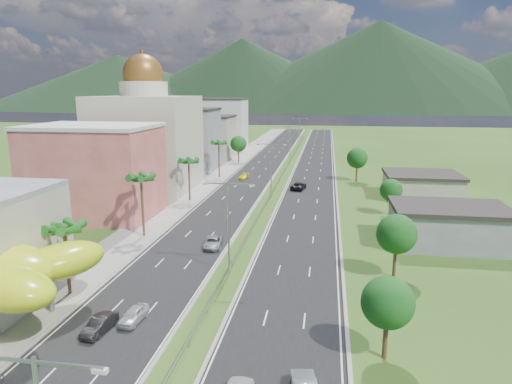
% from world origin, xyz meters
% --- Properties ---
extents(ground, '(500.00, 500.00, 0.00)m').
position_xyz_m(ground, '(0.00, 0.00, 0.00)').
color(ground, '#2D5119').
rests_on(ground, ground).
extents(road_left, '(11.00, 260.00, 0.04)m').
position_xyz_m(road_left, '(-7.50, 90.00, 0.02)').
color(road_left, black).
rests_on(road_left, ground).
extents(road_right, '(11.00, 260.00, 0.04)m').
position_xyz_m(road_right, '(7.50, 90.00, 0.02)').
color(road_right, black).
rests_on(road_right, ground).
extents(sidewalk_left, '(7.00, 260.00, 0.12)m').
position_xyz_m(sidewalk_left, '(-17.00, 90.00, 0.06)').
color(sidewalk_left, gray).
rests_on(sidewalk_left, ground).
extents(median_guardrail, '(0.10, 216.06, 0.76)m').
position_xyz_m(median_guardrail, '(0.00, 71.99, 0.62)').
color(median_guardrail, gray).
rests_on(median_guardrail, ground).
extents(streetlight_median_b, '(6.04, 0.25, 11.00)m').
position_xyz_m(streetlight_median_b, '(0.00, 10.00, 6.75)').
color(streetlight_median_b, gray).
rests_on(streetlight_median_b, ground).
extents(streetlight_median_c, '(6.04, 0.25, 11.00)m').
position_xyz_m(streetlight_median_c, '(0.00, 50.00, 6.75)').
color(streetlight_median_c, gray).
rests_on(streetlight_median_c, ground).
extents(streetlight_median_d, '(6.04, 0.25, 11.00)m').
position_xyz_m(streetlight_median_d, '(0.00, 95.00, 6.75)').
color(streetlight_median_d, gray).
rests_on(streetlight_median_d, ground).
extents(streetlight_median_e, '(6.04, 0.25, 11.00)m').
position_xyz_m(streetlight_median_e, '(0.00, 140.00, 6.75)').
color(streetlight_median_e, gray).
rests_on(streetlight_median_e, ground).
extents(pink_shophouse, '(20.00, 15.00, 15.00)m').
position_xyz_m(pink_shophouse, '(-28.00, 32.00, 7.50)').
color(pink_shophouse, '#B35049').
rests_on(pink_shophouse, ground).
extents(domed_building, '(20.00, 20.00, 28.70)m').
position_xyz_m(domed_building, '(-28.00, 55.00, 11.35)').
color(domed_building, beige).
rests_on(domed_building, ground).
extents(midrise_grey, '(16.00, 15.00, 16.00)m').
position_xyz_m(midrise_grey, '(-27.00, 80.00, 8.00)').
color(midrise_grey, slate).
rests_on(midrise_grey, ground).
extents(midrise_beige, '(16.00, 15.00, 13.00)m').
position_xyz_m(midrise_beige, '(-27.00, 102.00, 6.50)').
color(midrise_beige, '#9F9983').
rests_on(midrise_beige, ground).
extents(midrise_white, '(16.00, 15.00, 18.00)m').
position_xyz_m(midrise_white, '(-27.00, 125.00, 9.00)').
color(midrise_white, silver).
rests_on(midrise_white, ground).
extents(shed_near, '(15.00, 10.00, 5.00)m').
position_xyz_m(shed_near, '(28.00, 25.00, 2.50)').
color(shed_near, slate).
rests_on(shed_near, ground).
extents(shed_far, '(14.00, 12.00, 4.40)m').
position_xyz_m(shed_far, '(30.00, 55.00, 2.20)').
color(shed_far, '#9F9983').
rests_on(shed_far, ground).
extents(palm_tree_b, '(3.60, 3.60, 8.10)m').
position_xyz_m(palm_tree_b, '(-15.50, 2.00, 7.06)').
color(palm_tree_b, '#47301C').
rests_on(palm_tree_b, ground).
extents(palm_tree_c, '(3.60, 3.60, 9.60)m').
position_xyz_m(palm_tree_c, '(-15.50, 22.00, 8.50)').
color(palm_tree_c, '#47301C').
rests_on(palm_tree_c, ground).
extents(palm_tree_d, '(3.60, 3.60, 8.60)m').
position_xyz_m(palm_tree_d, '(-15.50, 45.00, 7.54)').
color(palm_tree_d, '#47301C').
rests_on(palm_tree_d, ground).
extents(palm_tree_e, '(3.60, 3.60, 9.40)m').
position_xyz_m(palm_tree_e, '(-15.50, 70.00, 8.31)').
color(palm_tree_e, '#47301C').
rests_on(palm_tree_e, ground).
extents(leafy_tree_lfar, '(4.90, 4.90, 8.05)m').
position_xyz_m(leafy_tree_lfar, '(-15.50, 95.00, 5.58)').
color(leafy_tree_lfar, '#47301C').
rests_on(leafy_tree_lfar, ground).
extents(leafy_tree_ra, '(4.20, 4.20, 6.90)m').
position_xyz_m(leafy_tree_ra, '(16.00, -5.00, 4.78)').
color(leafy_tree_ra, '#47301C').
rests_on(leafy_tree_ra, ground).
extents(leafy_tree_rb, '(4.55, 4.55, 7.47)m').
position_xyz_m(leafy_tree_rb, '(19.00, 12.00, 5.18)').
color(leafy_tree_rb, '#47301C').
rests_on(leafy_tree_rb, ground).
extents(leafy_tree_rc, '(3.85, 3.85, 6.33)m').
position_xyz_m(leafy_tree_rc, '(22.00, 40.00, 4.37)').
color(leafy_tree_rc, '#47301C').
rests_on(leafy_tree_rc, ground).
extents(leafy_tree_rd, '(4.90, 4.90, 8.05)m').
position_xyz_m(leafy_tree_rd, '(18.00, 70.00, 5.58)').
color(leafy_tree_rd, '#47301C').
rests_on(leafy_tree_rd, ground).
extents(mountain_ridge, '(860.00, 140.00, 90.00)m').
position_xyz_m(mountain_ridge, '(60.00, 450.00, 0.00)').
color(mountain_ridge, black).
rests_on(mountain_ridge, ground).
extents(car_white_near_left, '(1.91, 4.04, 1.33)m').
position_xyz_m(car_white_near_left, '(-6.34, -2.62, 0.71)').
color(car_white_near_left, silver).
rests_on(car_white_near_left, road_left).
extents(car_dark_left, '(1.87, 4.29, 1.37)m').
position_xyz_m(car_dark_left, '(-8.59, -4.83, 0.73)').
color(car_dark_left, black).
rests_on(car_dark_left, road_left).
extents(car_silver_mid_left, '(2.73, 5.05, 1.34)m').
position_xyz_m(car_silver_mid_left, '(-4.17, 18.70, 0.71)').
color(car_silver_mid_left, '#919398').
rests_on(car_silver_mid_left, road_left).
extents(car_yellow_far_left, '(2.36, 4.62, 1.28)m').
position_xyz_m(car_yellow_far_left, '(-8.93, 68.29, 0.68)').
color(car_yellow_far_left, yellow).
rests_on(car_yellow_far_left, road_left).
extents(car_dark_far_right, '(3.50, 6.02, 1.58)m').
position_xyz_m(car_dark_far_right, '(4.99, 58.43, 0.83)').
color(car_dark_far_right, black).
rests_on(car_dark_far_right, road_right).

